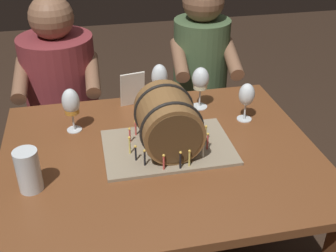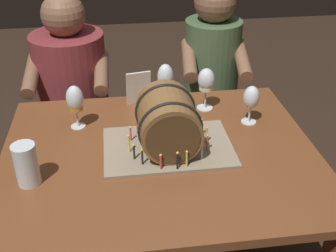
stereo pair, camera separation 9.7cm
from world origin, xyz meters
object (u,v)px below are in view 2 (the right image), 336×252
at_px(wine_glass_white, 206,82).
at_px(menu_card, 138,88).
at_px(barrel_cake, 168,124).
at_px(wine_glass_empty, 251,98).
at_px(person_seated_right, 210,100).
at_px(beer_pint, 27,166).
at_px(dining_table, 160,176).
at_px(wine_glass_red, 165,79).
at_px(wine_glass_amber, 75,100).
at_px(person_seated_left, 75,106).

height_order(wine_glass_white, menu_card, wine_glass_white).
distance_m(barrel_cake, menu_card, 0.39).
relative_size(wine_glass_empty, person_seated_right, 0.14).
bearing_deg(menu_card, beer_pint, -138.97).
relative_size(wine_glass_white, person_seated_right, 0.16).
distance_m(dining_table, wine_glass_white, 0.47).
bearing_deg(wine_glass_red, menu_card, 171.98).
bearing_deg(wine_glass_white, barrel_cake, -125.00).
xyz_separation_m(wine_glass_red, person_seated_right, (0.31, 0.41, -0.34)).
height_order(wine_glass_empty, wine_glass_white, wine_glass_white).
relative_size(wine_glass_amber, beer_pint, 1.24).
bearing_deg(dining_table, wine_glass_red, 79.45).
relative_size(wine_glass_red, menu_card, 1.21).
bearing_deg(wine_glass_red, wine_glass_empty, -32.60).
bearing_deg(dining_table, menu_card, 97.07).
relative_size(dining_table, beer_pint, 7.90).
distance_m(beer_pint, person_seated_left, 0.95).
height_order(barrel_cake, person_seated_left, person_seated_left).
height_order(wine_glass_empty, menu_card, wine_glass_empty).
distance_m(dining_table, beer_pint, 0.51).
xyz_separation_m(wine_glass_white, person_seated_left, (-0.62, 0.47, -0.32)).
relative_size(wine_glass_red, person_seated_right, 0.16).
relative_size(menu_card, person_seated_left, 0.14).
relative_size(dining_table, person_seated_right, 0.98).
bearing_deg(wine_glass_amber, dining_table, -36.10).
bearing_deg(beer_pint, wine_glass_amber, 67.30).
height_order(barrel_cake, wine_glass_red, barrel_cake).
xyz_separation_m(dining_table, wine_glass_red, (0.07, 0.38, 0.24)).
height_order(wine_glass_empty, person_seated_right, person_seated_right).
relative_size(barrel_cake, wine_glass_white, 2.55).
bearing_deg(person_seated_left, person_seated_right, -0.04).
xyz_separation_m(beer_pint, person_seated_left, (0.08, 0.91, -0.26)).
bearing_deg(barrel_cake, person_seated_left, 118.29).
distance_m(wine_glass_empty, person_seated_left, 1.04).
xyz_separation_m(dining_table, wine_glass_empty, (0.40, 0.17, 0.23)).
relative_size(barrel_cake, wine_glass_amber, 2.62).
bearing_deg(person_seated_left, barrel_cake, -61.71).
distance_m(dining_table, person_seated_left, 0.88).
xyz_separation_m(wine_glass_empty, wine_glass_white, (-0.16, 0.15, 0.02)).
height_order(barrel_cake, beer_pint, barrel_cake).
xyz_separation_m(wine_glass_empty, beer_pint, (-0.86, -0.29, -0.05)).
bearing_deg(wine_glass_red, dining_table, -100.55).
bearing_deg(wine_glass_amber, wine_glass_white, 8.78).
xyz_separation_m(wine_glass_white, wine_glass_amber, (-0.55, -0.09, -0.01)).
distance_m(wine_glass_empty, menu_card, 0.50).
bearing_deg(wine_glass_amber, beer_pint, -112.70).
height_order(wine_glass_empty, beer_pint, wine_glass_empty).
bearing_deg(person_seated_right, person_seated_left, 179.96).
xyz_separation_m(wine_glass_empty, wine_glass_red, (-0.33, 0.21, 0.01)).
bearing_deg(barrel_cake, person_seated_right, 65.69).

